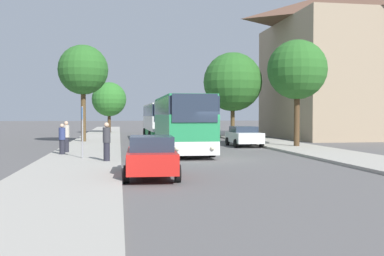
{
  "coord_description": "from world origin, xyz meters",
  "views": [
    {
      "loc": [
        -5.09,
        -23.12,
        2.35
      ],
      "look_at": [
        0.14,
        9.03,
        1.38
      ],
      "focal_mm": 42.0,
      "sensor_mm": 36.0,
      "label": 1
    }
  ],
  "objects_px": {
    "parked_car_right_far": "(204,130)",
    "pedestrian_waiting_near": "(66,136)",
    "tree_right_near": "(233,82)",
    "tree_right_mid": "(297,70)",
    "bus_middle": "(161,121)",
    "tree_left_far": "(109,99)",
    "parked_car_left_curb": "(151,156)",
    "bus_stop_sign": "(82,126)",
    "pedestrian_waiting_far": "(107,141)",
    "pedestrian_walking_back": "(62,139)",
    "bus_front": "(182,123)",
    "parked_car_right_near": "(244,136)",
    "tree_left_near": "(83,70)"
  },
  "relations": [
    {
      "from": "parked_car_right_far",
      "to": "pedestrian_waiting_near",
      "type": "distance_m",
      "value": 22.73
    },
    {
      "from": "tree_right_near",
      "to": "tree_right_mid",
      "type": "xyz_separation_m",
      "value": [
        1.33,
        -12.85,
        -0.08
      ]
    },
    {
      "from": "bus_middle",
      "to": "tree_left_far",
      "type": "relative_size",
      "value": 1.92
    },
    {
      "from": "parked_car_left_curb",
      "to": "bus_stop_sign",
      "type": "height_order",
      "value": "bus_stop_sign"
    },
    {
      "from": "parked_car_right_far",
      "to": "pedestrian_waiting_far",
      "type": "xyz_separation_m",
      "value": [
        -9.43,
        -24.81,
        0.36
      ]
    },
    {
      "from": "bus_stop_sign",
      "to": "tree_right_near",
      "type": "xyz_separation_m",
      "value": [
        12.82,
        19.5,
        3.78
      ]
    },
    {
      "from": "tree_left_far",
      "to": "pedestrian_walking_back",
      "type": "bearing_deg",
      "value": -93.5
    },
    {
      "from": "bus_middle",
      "to": "parked_car_right_far",
      "type": "xyz_separation_m",
      "value": [
        5.05,
        5.63,
        -1.04
      ]
    },
    {
      "from": "parked_car_left_curb",
      "to": "pedestrian_waiting_far",
      "type": "relative_size",
      "value": 2.23
    },
    {
      "from": "bus_middle",
      "to": "pedestrian_waiting_far",
      "type": "xyz_separation_m",
      "value": [
        -4.38,
        -19.18,
        -0.68
      ]
    },
    {
      "from": "parked_car_right_far",
      "to": "tree_right_mid",
      "type": "distance_m",
      "value": 17.55
    },
    {
      "from": "parked_car_left_curb",
      "to": "pedestrian_waiting_near",
      "type": "height_order",
      "value": "pedestrian_waiting_near"
    },
    {
      "from": "bus_front",
      "to": "bus_middle",
      "type": "relative_size",
      "value": 0.87
    },
    {
      "from": "tree_right_mid",
      "to": "parked_car_right_far",
      "type": "bearing_deg",
      "value": 101.87
    },
    {
      "from": "tree_left_far",
      "to": "tree_right_near",
      "type": "height_order",
      "value": "tree_right_near"
    },
    {
      "from": "pedestrian_waiting_near",
      "to": "parked_car_right_near",
      "type": "bearing_deg",
      "value": -23.75
    },
    {
      "from": "bus_middle",
      "to": "bus_stop_sign",
      "type": "bearing_deg",
      "value": -108.1
    },
    {
      "from": "tree_right_near",
      "to": "tree_right_mid",
      "type": "distance_m",
      "value": 12.92
    },
    {
      "from": "bus_stop_sign",
      "to": "parked_car_right_far",
      "type": "bearing_deg",
      "value": 65.28
    },
    {
      "from": "bus_front",
      "to": "pedestrian_waiting_near",
      "type": "height_order",
      "value": "bus_front"
    },
    {
      "from": "bus_front",
      "to": "pedestrian_waiting_far",
      "type": "distance_m",
      "value": 7.27
    },
    {
      "from": "pedestrian_walking_back",
      "to": "tree_left_near",
      "type": "height_order",
      "value": "tree_left_near"
    },
    {
      "from": "pedestrian_waiting_far",
      "to": "tree_right_near",
      "type": "xyz_separation_m",
      "value": [
        11.58,
        21.13,
        4.47
      ]
    },
    {
      "from": "pedestrian_waiting_far",
      "to": "tree_right_near",
      "type": "distance_m",
      "value": 24.5
    },
    {
      "from": "parked_car_left_curb",
      "to": "bus_middle",
      "type": "bearing_deg",
      "value": 86.29
    },
    {
      "from": "parked_car_right_far",
      "to": "pedestrian_waiting_far",
      "type": "height_order",
      "value": "pedestrian_waiting_far"
    },
    {
      "from": "pedestrian_waiting_far",
      "to": "tree_left_far",
      "type": "relative_size",
      "value": 0.29
    },
    {
      "from": "tree_right_near",
      "to": "tree_right_mid",
      "type": "relative_size",
      "value": 1.11
    },
    {
      "from": "bus_middle",
      "to": "tree_right_near",
      "type": "distance_m",
      "value": 8.36
    },
    {
      "from": "pedestrian_waiting_near",
      "to": "pedestrian_waiting_far",
      "type": "distance_m",
      "value": 5.99
    },
    {
      "from": "parked_car_right_near",
      "to": "pedestrian_waiting_far",
      "type": "bearing_deg",
      "value": 47.83
    },
    {
      "from": "bus_stop_sign",
      "to": "tree_left_near",
      "type": "xyz_separation_m",
      "value": [
        -1.07,
        14.62,
        4.23
      ]
    },
    {
      "from": "parked_car_right_far",
      "to": "pedestrian_walking_back",
      "type": "xyz_separation_m",
      "value": [
        -11.97,
        -20.77,
        0.29
      ]
    },
    {
      "from": "bus_front",
      "to": "tree_left_far",
      "type": "relative_size",
      "value": 1.66
    },
    {
      "from": "bus_stop_sign",
      "to": "tree_right_near",
      "type": "height_order",
      "value": "tree_right_near"
    },
    {
      "from": "parked_car_left_curb",
      "to": "pedestrian_waiting_near",
      "type": "distance_m",
      "value": 11.31
    },
    {
      "from": "bus_front",
      "to": "parked_car_left_curb",
      "type": "relative_size",
      "value": 2.55
    },
    {
      "from": "bus_stop_sign",
      "to": "tree_left_far",
      "type": "distance_m",
      "value": 33.64
    },
    {
      "from": "bus_stop_sign",
      "to": "tree_right_near",
      "type": "bearing_deg",
      "value": 56.68
    },
    {
      "from": "parked_car_right_near",
      "to": "pedestrian_waiting_near",
      "type": "height_order",
      "value": "pedestrian_waiting_near"
    },
    {
      "from": "bus_stop_sign",
      "to": "tree_right_mid",
      "type": "xyz_separation_m",
      "value": [
        14.15,
        6.65,
        3.7
      ]
    },
    {
      "from": "bus_front",
      "to": "parked_car_right_far",
      "type": "bearing_deg",
      "value": 75.66
    },
    {
      "from": "bus_middle",
      "to": "tree_right_mid",
      "type": "xyz_separation_m",
      "value": [
        8.52,
        -10.91,
        3.71
      ]
    },
    {
      "from": "pedestrian_walking_back",
      "to": "tree_left_near",
      "type": "xyz_separation_m",
      "value": [
        0.23,
        12.21,
        4.99
      ]
    },
    {
      "from": "tree_left_near",
      "to": "tree_right_mid",
      "type": "bearing_deg",
      "value": -27.64
    },
    {
      "from": "pedestrian_waiting_far",
      "to": "tree_left_near",
      "type": "height_order",
      "value": "tree_left_near"
    },
    {
      "from": "parked_car_right_far",
      "to": "tree_left_near",
      "type": "xyz_separation_m",
      "value": [
        -11.74,
        -8.56,
        5.28
      ]
    },
    {
      "from": "tree_left_near",
      "to": "bus_stop_sign",
      "type": "bearing_deg",
      "value": -85.82
    },
    {
      "from": "pedestrian_waiting_near",
      "to": "tree_left_near",
      "type": "height_order",
      "value": "tree_left_near"
    },
    {
      "from": "bus_middle",
      "to": "pedestrian_waiting_near",
      "type": "relative_size",
      "value": 6.58
    }
  ]
}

